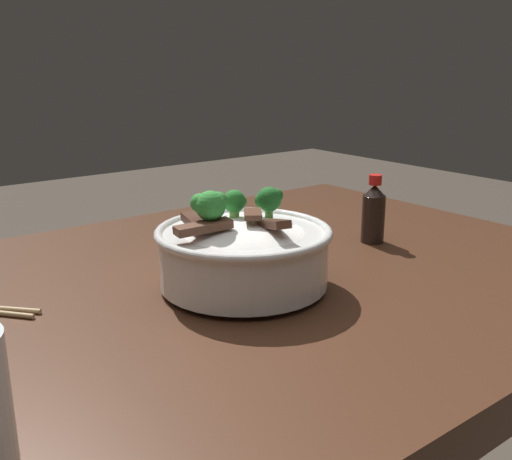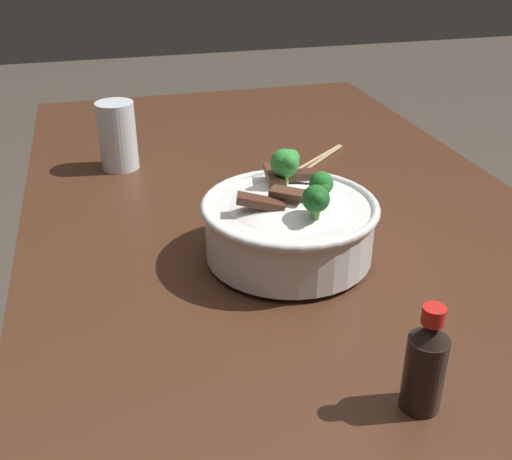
# 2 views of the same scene
# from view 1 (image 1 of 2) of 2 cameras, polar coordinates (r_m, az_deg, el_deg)

# --- Properties ---
(dining_table) EXTENTS (1.54, 0.87, 0.81)m
(dining_table) POSITION_cam_1_polar(r_m,az_deg,el_deg) (0.87, -10.67, -11.97)
(dining_table) COLOR #472819
(dining_table) RESTS_ON ground
(rice_bowl) EXTENTS (0.25, 0.25, 0.15)m
(rice_bowl) POSITION_cam_1_polar(r_m,az_deg,el_deg) (0.86, -1.23, -1.84)
(rice_bowl) COLOR white
(rice_bowl) RESTS_ON dining_table
(soy_sauce_bottle) EXTENTS (0.04, 0.04, 0.12)m
(soy_sauce_bottle) POSITION_cam_1_polar(r_m,az_deg,el_deg) (1.10, 11.21, 1.62)
(soy_sauce_bottle) COLOR black
(soy_sauce_bottle) RESTS_ON dining_table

